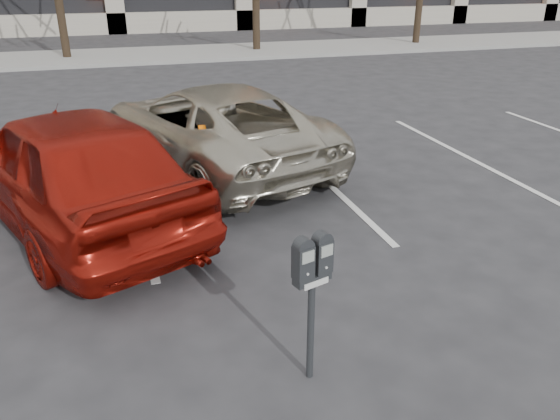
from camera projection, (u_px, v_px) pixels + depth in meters
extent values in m
plane|color=#28282B|center=(276.00, 252.00, 6.34)|extent=(140.00, 140.00, 0.00)
cube|color=gray|center=(153.00, 55.00, 20.29)|extent=(80.00, 4.00, 0.12)
cube|color=silver|center=(139.00, 194.00, 7.97)|extent=(0.10, 5.20, 0.00)
cube|color=silver|center=(318.00, 174.00, 8.72)|extent=(0.10, 5.20, 0.00)
cube|color=silver|center=(469.00, 158.00, 9.47)|extent=(0.10, 5.20, 0.00)
cylinder|color=black|center=(59.00, 2.00, 18.72)|extent=(0.28, 0.28, 3.92)
cylinder|color=black|center=(256.00, 5.00, 20.68)|extent=(0.28, 0.28, 3.48)
cylinder|color=black|center=(311.00, 330.00, 4.25)|extent=(0.06, 0.06, 0.90)
cube|color=black|center=(312.00, 278.00, 4.05)|extent=(0.32, 0.18, 0.06)
cube|color=silver|center=(316.00, 284.00, 4.02)|extent=(0.21, 0.07, 0.05)
cube|color=gray|center=(308.00, 257.00, 3.87)|extent=(0.10, 0.04, 0.09)
cube|color=gray|center=(327.00, 251.00, 3.96)|extent=(0.10, 0.04, 0.09)
imported|color=#BDB6A1|center=(212.00, 126.00, 8.82)|extent=(3.61, 5.36, 1.36)
cube|color=#FF6A05|center=(197.00, 97.00, 7.70)|extent=(0.10, 0.20, 0.01)
imported|color=maroon|center=(70.00, 167.00, 6.73)|extent=(3.50, 4.95, 1.56)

